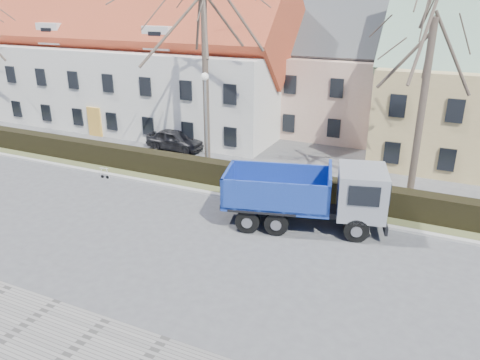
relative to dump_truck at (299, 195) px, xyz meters
The scene contains 12 objects.
ground 6.62m from the dump_truck, 150.78° to the right, with size 120.00×120.00×0.00m, color #4C4C4E.
curb_far 5.99m from the dump_truck, 165.55° to the left, with size 80.00×0.30×0.12m, color #ACA9A5.
grass_strip 6.57m from the dump_truck, 151.54° to the left, with size 80.00×3.00×0.10m, color #4F5630.
hedge 6.37m from the dump_truck, 153.14° to the left, with size 60.00×0.90×1.30m, color black.
building_white 22.86m from the dump_truck, 145.40° to the left, with size 26.80×10.80×9.50m, color silver, non-canonical shape.
building_pink 17.11m from the dump_truck, 95.52° to the left, with size 10.80×8.80×8.00m, color #CBA390, non-canonical shape.
tree_1 10.49m from the dump_truck, 144.96° to the left, with size 9.20×9.20×12.65m, color #483B31, non-canonical shape.
tree_2 7.98m from the dump_truck, 50.76° to the left, with size 8.00×8.00×11.00m, color #483B31, non-canonical shape.
dump_truck is the anchor object (origin of this frame).
streetlight 8.00m from the dump_truck, 150.60° to the left, with size 0.48×0.48×6.10m, color gray, non-canonical shape.
cart_frame 12.38m from the dump_truck, behind, with size 0.80×0.46×0.73m, color silver, non-canonical shape.
parked_car_a 13.54m from the dump_truck, 146.69° to the left, with size 1.67×4.14×1.41m, color black.
Camera 1 is at (11.42, -15.62, 9.86)m, focal length 35.00 mm.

